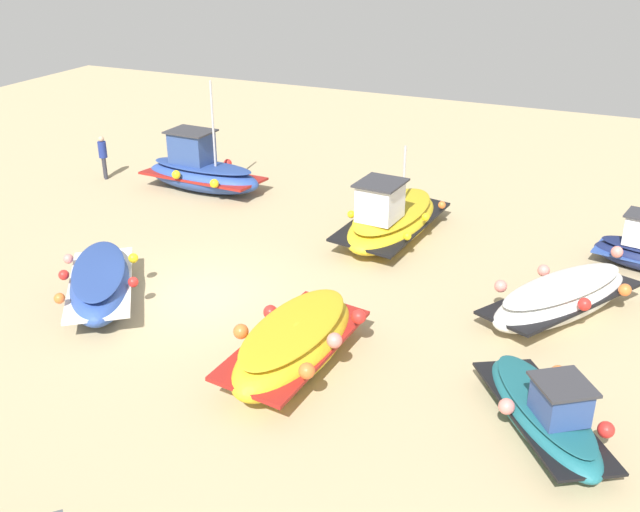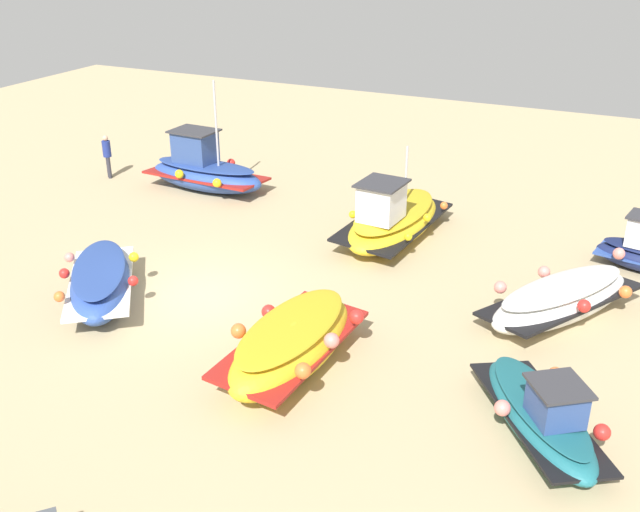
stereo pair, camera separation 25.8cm
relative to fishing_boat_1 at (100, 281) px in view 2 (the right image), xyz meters
The scene contains 8 objects.
ground_plane 2.59m from the fishing_boat_1, 148.99° to the right, with size 51.71×51.71×0.00m, color tan.
fishing_boat_1 is the anchor object (origin of this frame).
fishing_boat_2 9.19m from the fishing_boat_1, 127.27° to the right, with size 2.64×5.36×2.87m.
fishing_boat_3 12.05m from the fishing_boat_1, 159.12° to the right, with size 3.86×5.02×1.11m.
fishing_boat_4 6.15m from the fishing_boat_1, behind, with size 2.45×4.62×1.27m.
fishing_boat_5 9.00m from the fishing_boat_1, 74.40° to the right, with size 4.80×2.54×4.22m.
fishing_boat_6 11.68m from the fishing_boat_1, behind, with size 3.48×4.04×1.55m.
person_walking 10.56m from the fishing_boat_1, 51.12° to the right, with size 0.32×0.32×1.71m.
Camera 2 is at (-10.65, 14.66, 9.40)m, focal length 41.45 mm.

